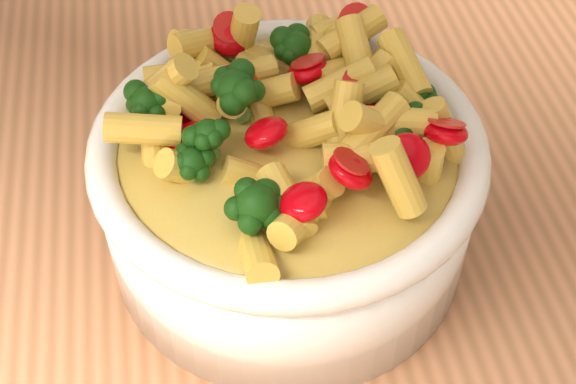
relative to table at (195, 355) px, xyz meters
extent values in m
cube|color=tan|center=(0.00, 0.00, 0.08)|extent=(1.20, 0.80, 0.04)
cylinder|color=white|center=(0.07, 0.01, 0.15)|extent=(0.22, 0.22, 0.09)
ellipsoid|color=white|center=(0.07, 0.01, 0.12)|extent=(0.20, 0.20, 0.03)
torus|color=white|center=(0.07, 0.01, 0.19)|extent=(0.23, 0.23, 0.02)
ellipsoid|color=#EFC551|center=(0.07, 0.01, 0.19)|extent=(0.19, 0.19, 0.02)
camera|label=1|loc=(0.01, -0.31, 0.50)|focal=50.00mm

